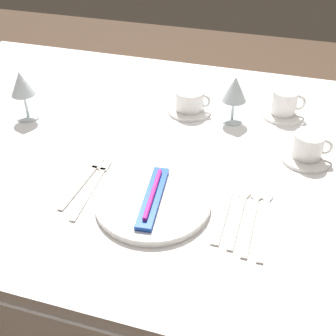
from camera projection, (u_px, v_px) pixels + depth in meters
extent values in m
plane|color=#4C3828|center=(172.00, 310.00, 1.63)|extent=(6.00, 6.00, 0.00)
cube|color=white|center=(173.00, 152.00, 1.20)|extent=(1.80, 1.10, 0.04)
cube|color=white|center=(212.00, 97.00, 1.69)|extent=(1.80, 0.01, 0.18)
cylinder|color=brown|center=(29.00, 136.00, 1.95)|extent=(0.07, 0.07, 0.70)
cylinder|color=white|center=(153.00, 202.00, 0.99)|extent=(0.26, 0.26, 0.02)
cube|color=blue|center=(153.00, 197.00, 0.98)|extent=(0.06, 0.21, 0.01)
cylinder|color=#CC268C|center=(153.00, 193.00, 0.98)|extent=(0.03, 0.17, 0.01)
cube|color=beige|center=(89.00, 193.00, 1.03)|extent=(0.02, 0.20, 0.00)
cube|color=beige|center=(105.00, 166.00, 1.12)|extent=(0.02, 0.04, 0.00)
cube|color=beige|center=(79.00, 187.00, 1.05)|extent=(0.02, 0.17, 0.00)
cube|color=beige|center=(98.00, 164.00, 1.12)|extent=(0.02, 0.04, 0.00)
cube|color=beige|center=(223.00, 215.00, 0.97)|extent=(0.02, 0.19, 0.00)
cube|color=beige|center=(231.00, 187.00, 1.05)|extent=(0.02, 0.06, 0.00)
cube|color=beige|center=(237.00, 222.00, 0.95)|extent=(0.02, 0.18, 0.00)
ellipsoid|color=beige|center=(245.00, 193.00, 1.03)|extent=(0.03, 0.04, 0.01)
cube|color=beige|center=(250.00, 226.00, 0.94)|extent=(0.01, 0.19, 0.00)
ellipsoid|color=beige|center=(257.00, 195.00, 1.02)|extent=(0.03, 0.04, 0.01)
cube|color=beige|center=(263.00, 229.00, 0.93)|extent=(0.02, 0.20, 0.00)
ellipsoid|color=beige|center=(267.00, 196.00, 1.02)|extent=(0.03, 0.04, 0.01)
cylinder|color=white|center=(189.00, 110.00, 1.34)|extent=(0.13, 0.13, 0.01)
cylinder|color=white|center=(190.00, 100.00, 1.32)|extent=(0.09, 0.09, 0.06)
torus|color=white|center=(204.00, 101.00, 1.31)|extent=(0.04, 0.01, 0.04)
cylinder|color=white|center=(282.00, 114.00, 1.32)|extent=(0.13, 0.13, 0.01)
cylinder|color=white|center=(284.00, 102.00, 1.30)|extent=(0.08, 0.08, 0.07)
torus|color=white|center=(298.00, 102.00, 1.29)|extent=(0.05, 0.01, 0.05)
cylinder|color=white|center=(305.00, 157.00, 1.14)|extent=(0.13, 0.13, 0.01)
cylinder|color=white|center=(308.00, 145.00, 1.12)|extent=(0.08, 0.08, 0.06)
torus|color=white|center=(324.00, 147.00, 1.11)|extent=(0.04, 0.01, 0.04)
cylinder|color=silver|center=(29.00, 117.00, 1.31)|extent=(0.07, 0.07, 0.01)
cylinder|color=silver|center=(26.00, 105.00, 1.29)|extent=(0.01, 0.01, 0.07)
cone|color=silver|center=(21.00, 83.00, 1.25)|extent=(0.07, 0.07, 0.07)
cylinder|color=silver|center=(232.00, 120.00, 1.30)|extent=(0.06, 0.06, 0.01)
cylinder|color=silver|center=(233.00, 110.00, 1.28)|extent=(0.01, 0.01, 0.06)
cone|color=silver|center=(235.00, 89.00, 1.23)|extent=(0.07, 0.07, 0.07)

